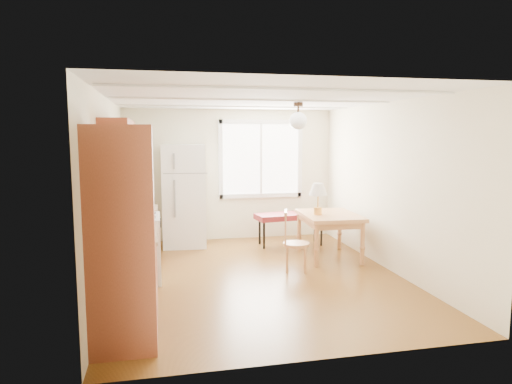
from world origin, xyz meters
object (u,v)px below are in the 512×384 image
object	(u,v)px
refrigerator	(185,195)
chair	(291,237)
bench	(290,217)
dining_table	(329,220)

from	to	relation	value
refrigerator	chair	size ratio (longest dim) A/B	2.08
bench	dining_table	bearing A→B (deg)	-76.66
bench	dining_table	world-z (taller)	dining_table
refrigerator	bench	bearing A→B (deg)	-6.90
refrigerator	dining_table	distance (m)	2.66
refrigerator	chair	world-z (taller)	refrigerator
bench	chair	xyz separation A→B (m)	(-0.45, -1.54, -0.02)
chair	bench	bearing A→B (deg)	90.15
refrigerator	dining_table	size ratio (longest dim) A/B	1.52
dining_table	refrigerator	bearing A→B (deg)	151.72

